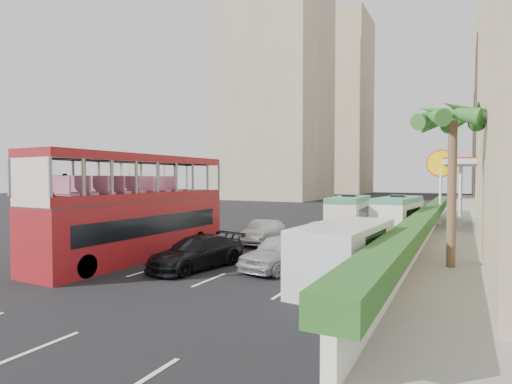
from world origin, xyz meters
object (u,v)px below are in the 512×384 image
Objects in this scene: car_silver_lane_a at (263,244)px; van_asset at (358,229)px; panel_van_near at (345,255)px; panel_van_far at (408,213)px; double_decker_bus at (138,207)px; palm_tree at (452,191)px; shell_station at (488,193)px; minibus_near at (349,216)px; car_black at (197,268)px; minibus_far at (398,217)px; car_silver_lane_b at (281,269)px.

van_asset is (3.35, 9.80, 0.00)m from car_silver_lane_a.
panel_van_near is 1.09× the size of panel_van_far.
double_decker_bus is 22.39m from panel_van_far.
palm_tree is (13.80, 4.00, 0.85)m from double_decker_bus.
shell_station is at bearing 47.53° from car_silver_lane_a.
double_decker_bus is 14.26m from minibus_near.
double_decker_bus is 1.72× the size of palm_tree.
shell_station is (16.00, 23.00, 0.22)m from double_decker_bus.
car_black is 0.60× the size of shell_station.
car_black is 11.36m from palm_tree.
car_silver_lane_a reaches higher than van_asset.
shell_station is at bearing 26.74° from panel_van_far.
car_silver_lane_a is 0.70× the size of minibus_far.
van_asset is 0.80× the size of minibus_near.
van_asset is at bearing 142.44° from minibus_far.
minibus_far reaches higher than car_black.
panel_van_near is at bearing -79.93° from minibus_near.
double_decker_bus reaches higher than panel_van_near.
panel_van_near is at bearing -13.16° from car_silver_lane_b.
double_decker_bus is 2.29× the size of car_black.
minibus_near is 1.06× the size of panel_van_near.
car_silver_lane_a is 0.87× the size of car_black.
panel_van_near is 0.89× the size of palm_tree.
car_black is (-3.32, -1.58, 0.00)m from car_silver_lane_b.
palm_tree is at bearing 16.16° from double_decker_bus.
car_silver_lane_b is 0.73× the size of minibus_near.
minibus_near is 3.19m from minibus_far.
double_decker_bus reaches higher than minibus_far.
minibus_near is at bearing 128.32° from palm_tree.
shell_station reaches higher than car_silver_lane_b.
minibus_far is at bearing 93.76° from panel_van_near.
car_black is 13.21m from minibus_near.
panel_van_far reaches higher than car_silver_lane_a.
palm_tree reaches higher than car_silver_lane_b.
car_black is at bearing -92.60° from car_silver_lane_a.
car_silver_lane_b is at bearing -98.51° from minibus_far.
minibus_far is 10.04m from palm_tree.
panel_van_near is (3.09, -12.55, -0.20)m from minibus_near.
panel_van_far is at bearing 62.80° from double_decker_bus.
shell_station is (8.73, 21.95, 2.75)m from car_silver_lane_b.
car_black is at bearing -7.66° from double_decker_bus.
panel_van_far reaches higher than car_black.
shell_station is at bearing 65.83° from minibus_far.
car_silver_lane_b is at bearing 8.20° from double_decker_bus.
palm_tree reaches higher than minibus_far.
car_silver_lane_a is 0.74× the size of panel_van_near.
car_silver_lane_a is 10.36m from van_asset.
car_black is 0.92× the size of panel_van_far.
minibus_near reaches higher than car_silver_lane_a.
palm_tree is (3.59, -15.87, 2.34)m from panel_van_far.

